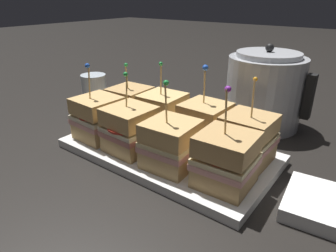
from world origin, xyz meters
TOP-DOWN VIEW (x-y plane):
  - ground_plane at (0.00, 0.00)m, footprint 6.00×6.00m
  - serving_platter at (0.00, 0.00)m, footprint 0.44×0.24m
  - sandwich_front_far_left at (-0.15, -0.05)m, footprint 0.10×0.10m
  - sandwich_front_center_left at (-0.06, -0.06)m, footprint 0.10×0.10m
  - sandwich_front_center_right at (0.05, -0.06)m, footprint 0.10×0.10m
  - sandwich_front_far_right at (0.16, -0.05)m, footprint 0.10×0.10m
  - sandwich_back_far_left at (-0.16, 0.05)m, footprint 0.10×0.10m
  - sandwich_back_center_left at (-0.05, 0.05)m, footprint 0.10×0.10m
  - sandwich_back_center_right at (0.05, 0.06)m, footprint 0.10×0.10m
  - sandwich_back_far_right at (0.15, 0.05)m, footprint 0.09×0.09m
  - kettle_steel at (0.09, 0.28)m, footprint 0.21×0.19m
  - drinking_glass at (-0.29, 0.06)m, footprint 0.07×0.07m
  - napkin_stack at (0.31, -0.00)m, footprint 0.13×0.13m

SIDE VIEW (x-z plane):
  - ground_plane at x=0.00m, z-range 0.00..0.00m
  - serving_platter at x=0.00m, z-range 0.00..0.02m
  - napkin_stack at x=0.31m, z-range 0.00..0.02m
  - drinking_glass at x=-0.29m, z-range 0.00..0.12m
  - sandwich_back_far_left at x=-0.16m, z-range -0.01..0.14m
  - sandwich_front_center_right at x=0.05m, z-range -0.02..0.15m
  - sandwich_back_far_right at x=0.15m, z-range -0.02..0.15m
  - sandwich_front_far_right at x=0.16m, z-range -0.02..0.15m
  - sandwich_front_far_left at x=-0.15m, z-range -0.02..0.15m
  - sandwich_front_center_left at x=-0.06m, z-range -0.02..0.15m
  - sandwich_back_center_left at x=-0.05m, z-range -0.02..0.15m
  - sandwich_back_center_right at x=0.05m, z-range -0.02..0.15m
  - kettle_steel at x=0.09m, z-range -0.01..0.20m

